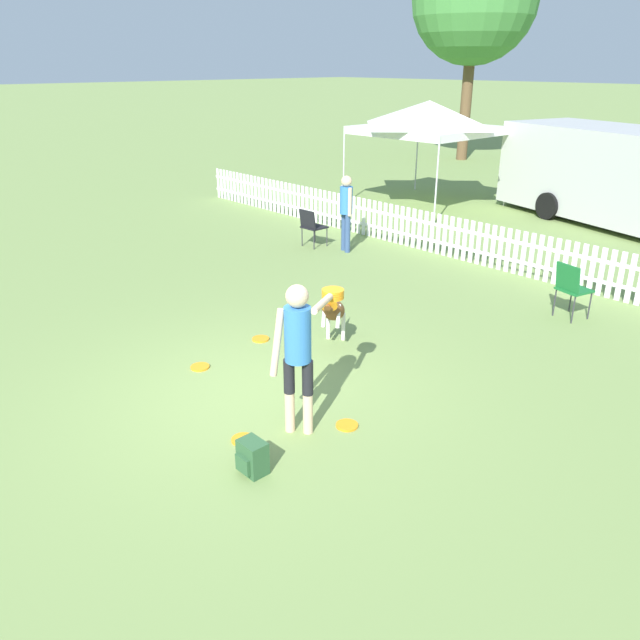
{
  "coord_description": "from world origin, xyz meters",
  "views": [
    {
      "loc": [
        5.39,
        -3.99,
        3.74
      ],
      "look_at": [
        0.21,
        0.82,
        0.81
      ],
      "focal_mm": 35.0,
      "sensor_mm": 36.0,
      "label": 1
    }
  ],
  "objects": [
    {
      "name": "ground_plane",
      "position": [
        0.0,
        0.0,
        0.0
      ],
      "size": [
        240.0,
        240.0,
        0.0
      ],
      "primitive_type": "plane",
      "color": "olive"
    },
    {
      "name": "handler_person",
      "position": [
        0.93,
        -0.13,
        1.07
      ],
      "size": [
        0.55,
        1.12,
        1.7
      ],
      "rotation": [
        0.0,
        0.0,
        0.64
      ],
      "color": "beige",
      "rests_on": "ground_plane"
    },
    {
      "name": "leaping_dog",
      "position": [
        -0.37,
        1.6,
        0.55
      ],
      "size": [
        0.74,
        0.92,
        0.9
      ],
      "rotation": [
        0.0,
        0.0,
        -2.5
      ],
      "color": "brown",
      "rests_on": "ground_plane"
    },
    {
      "name": "frisbee_near_handler",
      "position": [
        1.24,
        0.27,
        0.01
      ],
      "size": [
        0.25,
        0.25,
        0.02
      ],
      "color": "orange",
      "rests_on": "ground_plane"
    },
    {
      "name": "frisbee_near_dog",
      "position": [
        -1.09,
        -0.14,
        0.01
      ],
      "size": [
        0.25,
        0.25,
        0.02
      ],
      "color": "orange",
      "rests_on": "ground_plane"
    },
    {
      "name": "frisbee_midfield",
      "position": [
        -1.26,
        1.0,
        0.01
      ],
      "size": [
        0.25,
        0.25,
        0.02
      ],
      "color": "orange",
      "rests_on": "ground_plane"
    },
    {
      "name": "frisbee_far_scatter",
      "position": [
        0.68,
        -0.75,
        0.01
      ],
      "size": [
        0.25,
        0.25,
        0.02
      ],
      "color": "orange",
      "rests_on": "ground_plane"
    },
    {
      "name": "backpack_on_grass",
      "position": [
        1.2,
        -1.0,
        0.17
      ],
      "size": [
        0.28,
        0.24,
        0.35
      ],
      "color": "#2D5633",
      "rests_on": "ground_plane"
    },
    {
      "name": "picket_fence",
      "position": [
        -0.0,
        6.43,
        0.43
      ],
      "size": [
        20.68,
        0.04,
        0.85
      ],
      "color": "white",
      "rests_on": "ground_plane"
    },
    {
      "name": "folding_chair_blue_left",
      "position": [
        -4.42,
        4.86,
        0.49
      ],
      "size": [
        0.46,
        0.48,
        0.82
      ],
      "rotation": [
        0.0,
        0.0,
        3.15
      ],
      "color": "#333338",
      "rests_on": "ground_plane"
    },
    {
      "name": "folding_chair_center",
      "position": [
        1.37,
        5.04,
        0.54
      ],
      "size": [
        0.53,
        0.55,
        0.9
      ],
      "rotation": [
        0.0,
        0.0,
        2.89
      ],
      "color": "#333338",
      "rests_on": "ground_plane"
    },
    {
      "name": "canopy_tent_main",
      "position": [
        -5.44,
        10.04,
        2.36
      ],
      "size": [
        3.23,
        3.23,
        2.79
      ],
      "color": "silver",
      "rests_on": "ground_plane"
    },
    {
      "name": "spectator_standing",
      "position": [
        -3.67,
        5.16,
        0.96
      ],
      "size": [
        0.4,
        0.27,
        1.59
      ],
      "rotation": [
        0.0,
        0.0,
        2.81
      ],
      "color": "#334C7A",
      "rests_on": "ground_plane"
    },
    {
      "name": "equipment_trailer",
      "position": [
        -1.29,
        11.99,
        1.21
      ],
      "size": [
        6.01,
        3.68,
        2.27
      ],
      "rotation": [
        0.0,
        0.0,
        -0.28
      ],
      "color": "#B7B7B7",
      "rests_on": "ground_plane"
    }
  ]
}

